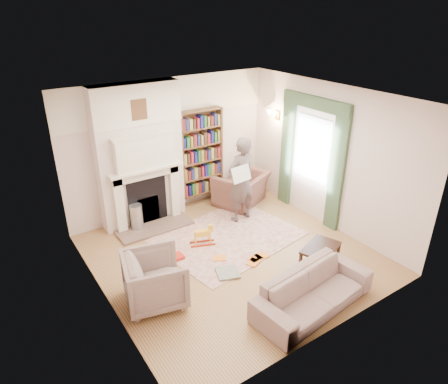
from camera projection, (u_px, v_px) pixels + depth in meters
floor at (232, 255)px, 7.15m from camera, size 4.50×4.50×0.00m
ceiling at (233, 98)px, 5.95m from camera, size 4.50×4.50×0.00m
wall_back at (170, 147)px, 8.24m from camera, size 4.50×0.00×4.50m
wall_front at (338, 246)px, 4.86m from camera, size 4.50×0.00×4.50m
wall_left at (97, 222)px, 5.42m from camera, size 0.00×4.50×4.50m
wall_right at (328, 157)px, 7.68m from camera, size 0.00×4.50×4.50m
fireplace at (140, 157)px, 7.71m from camera, size 1.70×0.58×2.80m
bookcase at (201, 153)px, 8.56m from camera, size 1.00×0.24×1.85m
window at (313, 149)px, 7.95m from camera, size 0.02×0.90×1.30m
curtain_left at (337, 172)px, 7.52m from camera, size 0.07×0.32×2.40m
curtain_right at (287, 151)px, 8.57m from camera, size 0.07×0.32×2.40m
pelmet at (316, 103)px, 7.53m from camera, size 0.09×1.70×0.24m
wall_sconce at (270, 116)px, 8.48m from camera, size 0.20×0.24×0.24m
rug at (228, 237)px, 7.68m from camera, size 2.82×2.33×0.01m
armchair_reading at (241, 188)px, 8.86m from camera, size 1.38×1.30×0.71m
armchair_left at (155, 279)px, 5.88m from camera, size 1.05×1.03×0.80m
sofa at (313, 291)px, 5.81m from camera, size 2.01×0.96×0.57m
man_reading at (241, 180)px, 7.96m from camera, size 0.70×0.50×1.78m
newspaper at (241, 174)px, 7.63m from camera, size 0.45×0.18×0.30m
coffee_table at (319, 258)px, 6.67m from camera, size 0.81×0.66×0.45m
paraffin_heater at (137, 218)px, 7.83m from camera, size 0.28×0.28×0.55m
rocking_horse at (202, 235)px, 7.36m from camera, size 0.50×0.34×0.41m
board_game at (228, 273)px, 6.63m from camera, size 0.47×0.47×0.03m
game_box_lid at (174, 258)px, 7.01m from camera, size 0.33×0.22×0.05m
comic_annuals at (247, 259)px, 7.01m from camera, size 0.94×0.70×0.02m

